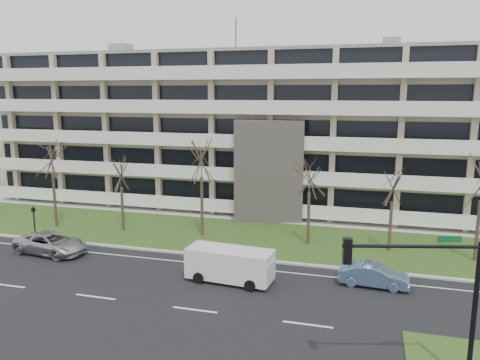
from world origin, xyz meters
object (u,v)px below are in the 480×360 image
(white_van, at_px, (231,262))
(traffic_signal, at_px, (430,291))
(silver_pickup, at_px, (51,243))
(pedestrian_signal, at_px, (34,218))
(blue_sedan, at_px, (374,275))

(white_van, bearing_deg, traffic_signal, -32.42)
(silver_pickup, bearing_deg, pedestrian_signal, 60.40)
(silver_pickup, relative_size, pedestrian_signal, 2.05)
(silver_pickup, distance_m, pedestrian_signal, 4.28)
(traffic_signal, bearing_deg, silver_pickup, 145.11)
(blue_sedan, height_order, traffic_signal, traffic_signal)
(traffic_signal, bearing_deg, white_van, 128.66)
(white_van, relative_size, traffic_signal, 0.88)
(blue_sedan, xyz_separation_m, white_van, (-8.41, -1.58, 0.55))
(pedestrian_signal, bearing_deg, silver_pickup, -32.18)
(blue_sedan, xyz_separation_m, pedestrian_signal, (-25.62, 2.29, 1.02))
(silver_pickup, height_order, white_van, white_van)
(white_van, bearing_deg, pedestrian_signal, 172.35)
(white_van, xyz_separation_m, traffic_signal, (10.27, -7.87, 2.76))
(white_van, height_order, pedestrian_signal, pedestrian_signal)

